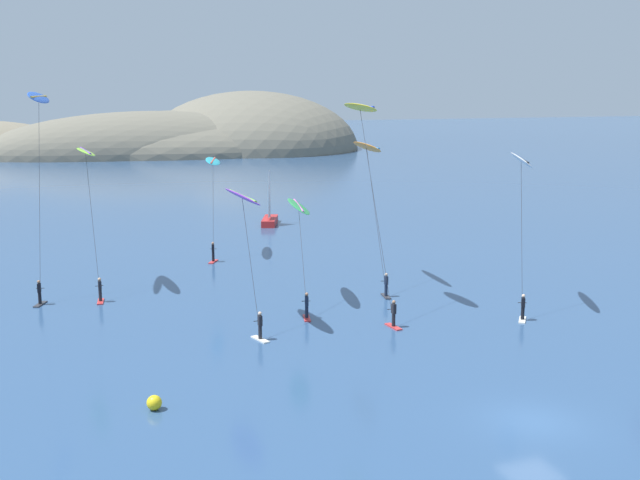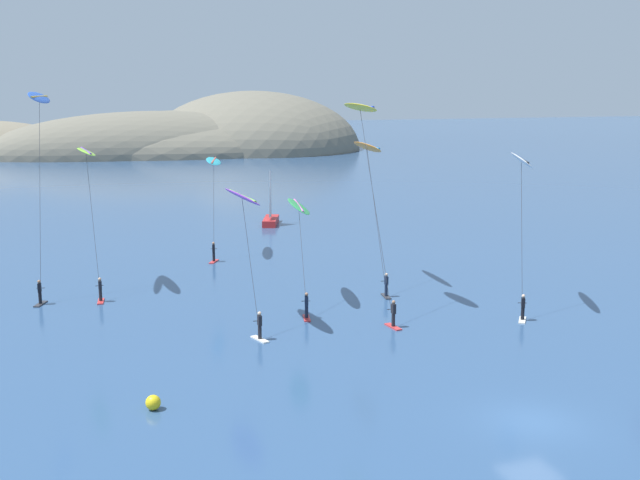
{
  "view_description": "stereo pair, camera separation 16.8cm",
  "coord_description": "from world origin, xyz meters",
  "px_view_note": "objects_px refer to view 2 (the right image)",
  "views": [
    {
      "loc": [
        -19.54,
        -28.26,
        14.48
      ],
      "look_at": [
        -2.8,
        20.97,
        4.49
      ],
      "focal_mm": 45.0,
      "sensor_mm": 36.0,
      "label": 1
    },
    {
      "loc": [
        -19.38,
        -28.31,
        14.48
      ],
      "look_at": [
        -2.8,
        20.97,
        4.49
      ],
      "focal_mm": 45.0,
      "sensor_mm": 36.0,
      "label": 2
    }
  ],
  "objects_px": {
    "sailboat_near": "(271,218)",
    "kitesurfer_yellow": "(363,127)",
    "kitesurfer_orange": "(369,159)",
    "marker_buoy": "(153,403)",
    "kitesurfer_green": "(299,213)",
    "kitesurfer_white": "(521,171)",
    "kitesurfer_cyan": "(214,169)",
    "kitesurfer_blue": "(39,113)",
    "kitesurfer_lime": "(87,162)",
    "kitesurfer_purple": "(243,205)"
  },
  "relations": [
    {
      "from": "kitesurfer_blue",
      "to": "kitesurfer_lime",
      "type": "bearing_deg",
      "value": -9.13
    },
    {
      "from": "kitesurfer_purple",
      "to": "kitesurfer_cyan",
      "type": "xyz_separation_m",
      "value": [
        2.4,
        21.15,
        0.07
      ]
    },
    {
      "from": "kitesurfer_yellow",
      "to": "kitesurfer_purple",
      "type": "xyz_separation_m",
      "value": [
        -8.34,
        -1.71,
        -4.44
      ]
    },
    {
      "from": "kitesurfer_orange",
      "to": "kitesurfer_blue",
      "type": "relative_size",
      "value": 0.74
    },
    {
      "from": "sailboat_near",
      "to": "marker_buoy",
      "type": "distance_m",
      "value": 50.27
    },
    {
      "from": "marker_buoy",
      "to": "sailboat_near",
      "type": "bearing_deg",
      "value": 68.73
    },
    {
      "from": "kitesurfer_blue",
      "to": "kitesurfer_green",
      "type": "bearing_deg",
      "value": -27.91
    },
    {
      "from": "sailboat_near",
      "to": "marker_buoy",
      "type": "height_order",
      "value": "sailboat_near"
    },
    {
      "from": "kitesurfer_blue",
      "to": "kitesurfer_cyan",
      "type": "height_order",
      "value": "kitesurfer_blue"
    },
    {
      "from": "kitesurfer_purple",
      "to": "kitesurfer_cyan",
      "type": "relative_size",
      "value": 0.99
    },
    {
      "from": "kitesurfer_blue",
      "to": "kitesurfer_yellow",
      "type": "bearing_deg",
      "value": -29.73
    },
    {
      "from": "kitesurfer_orange",
      "to": "kitesurfer_yellow",
      "type": "bearing_deg",
      "value": -115.26
    },
    {
      "from": "kitesurfer_cyan",
      "to": "kitesurfer_white",
      "type": "bearing_deg",
      "value": -55.56
    },
    {
      "from": "kitesurfer_white",
      "to": "kitesurfer_lime",
      "type": "xyz_separation_m",
      "value": [
        -26.35,
        14.09,
        0.11
      ]
    },
    {
      "from": "kitesurfer_orange",
      "to": "kitesurfer_white",
      "type": "bearing_deg",
      "value": -54.12
    },
    {
      "from": "kitesurfer_yellow",
      "to": "kitesurfer_purple",
      "type": "height_order",
      "value": "kitesurfer_yellow"
    },
    {
      "from": "kitesurfer_purple",
      "to": "kitesurfer_green",
      "type": "bearing_deg",
      "value": 42.03
    },
    {
      "from": "kitesurfer_blue",
      "to": "kitesurfer_cyan",
      "type": "bearing_deg",
      "value": 31.0
    },
    {
      "from": "kitesurfer_white",
      "to": "kitesurfer_lime",
      "type": "height_order",
      "value": "kitesurfer_white"
    },
    {
      "from": "kitesurfer_lime",
      "to": "kitesurfer_yellow",
      "type": "bearing_deg",
      "value": -32.79
    },
    {
      "from": "kitesurfer_white",
      "to": "marker_buoy",
      "type": "height_order",
      "value": "kitesurfer_white"
    },
    {
      "from": "kitesurfer_purple",
      "to": "kitesurfer_white",
      "type": "bearing_deg",
      "value": -5.23
    },
    {
      "from": "sailboat_near",
      "to": "kitesurfer_yellow",
      "type": "height_order",
      "value": "kitesurfer_yellow"
    },
    {
      "from": "kitesurfer_lime",
      "to": "kitesurfer_green",
      "type": "bearing_deg",
      "value": -31.52
    },
    {
      "from": "kitesurfer_green",
      "to": "kitesurfer_cyan",
      "type": "bearing_deg",
      "value": 98.3
    },
    {
      "from": "kitesurfer_yellow",
      "to": "kitesurfer_lime",
      "type": "xyz_separation_m",
      "value": [
        -16.66,
        10.73,
        -2.75
      ]
    },
    {
      "from": "sailboat_near",
      "to": "kitesurfer_white",
      "type": "relative_size",
      "value": 0.57
    },
    {
      "from": "kitesurfer_cyan",
      "to": "kitesurfer_blue",
      "type": "bearing_deg",
      "value": -149.0
    },
    {
      "from": "kitesurfer_yellow",
      "to": "kitesurfer_lime",
      "type": "bearing_deg",
      "value": 147.21
    },
    {
      "from": "kitesurfer_yellow",
      "to": "kitesurfer_cyan",
      "type": "height_order",
      "value": "kitesurfer_yellow"
    },
    {
      "from": "kitesurfer_purple",
      "to": "kitesurfer_orange",
      "type": "xyz_separation_m",
      "value": [
        11.21,
        7.78,
        1.79
      ]
    },
    {
      "from": "kitesurfer_white",
      "to": "kitesurfer_cyan",
      "type": "bearing_deg",
      "value": 124.44
    },
    {
      "from": "kitesurfer_blue",
      "to": "kitesurfer_white",
      "type": "bearing_deg",
      "value": -26.42
    },
    {
      "from": "kitesurfer_green",
      "to": "kitesurfer_yellow",
      "type": "bearing_deg",
      "value": -37.29
    },
    {
      "from": "kitesurfer_orange",
      "to": "kitesurfer_lime",
      "type": "height_order",
      "value": "kitesurfer_orange"
    },
    {
      "from": "kitesurfer_orange",
      "to": "kitesurfer_cyan",
      "type": "xyz_separation_m",
      "value": [
        -8.81,
        13.36,
        -1.72
      ]
    },
    {
      "from": "kitesurfer_orange",
      "to": "marker_buoy",
      "type": "relative_size",
      "value": 15.06
    },
    {
      "from": "kitesurfer_orange",
      "to": "marker_buoy",
      "type": "bearing_deg",
      "value": -133.49
    },
    {
      "from": "sailboat_near",
      "to": "kitesurfer_purple",
      "type": "height_order",
      "value": "kitesurfer_purple"
    },
    {
      "from": "sailboat_near",
      "to": "kitesurfer_orange",
      "type": "distance_m",
      "value": 28.98
    },
    {
      "from": "kitesurfer_white",
      "to": "kitesurfer_cyan",
      "type": "height_order",
      "value": "kitesurfer_white"
    },
    {
      "from": "kitesurfer_purple",
      "to": "kitesurfer_orange",
      "type": "distance_m",
      "value": 13.76
    },
    {
      "from": "sailboat_near",
      "to": "kitesurfer_orange",
      "type": "height_order",
      "value": "kitesurfer_orange"
    },
    {
      "from": "kitesurfer_orange",
      "to": "kitesurfer_lime",
      "type": "distance_m",
      "value": 20.08
    },
    {
      "from": "kitesurfer_white",
      "to": "kitesurfer_blue",
      "type": "bearing_deg",
      "value": 153.58
    },
    {
      "from": "kitesurfer_yellow",
      "to": "kitesurfer_green",
      "type": "bearing_deg",
      "value": 142.71
    },
    {
      "from": "kitesurfer_green",
      "to": "kitesurfer_cyan",
      "type": "height_order",
      "value": "kitesurfer_cyan"
    },
    {
      "from": "kitesurfer_green",
      "to": "kitesurfer_blue",
      "type": "distance_m",
      "value": 19.39
    },
    {
      "from": "kitesurfer_green",
      "to": "kitesurfer_white",
      "type": "bearing_deg",
      "value": -24.53
    },
    {
      "from": "kitesurfer_purple",
      "to": "marker_buoy",
      "type": "relative_size",
      "value": 12.09
    }
  ]
}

